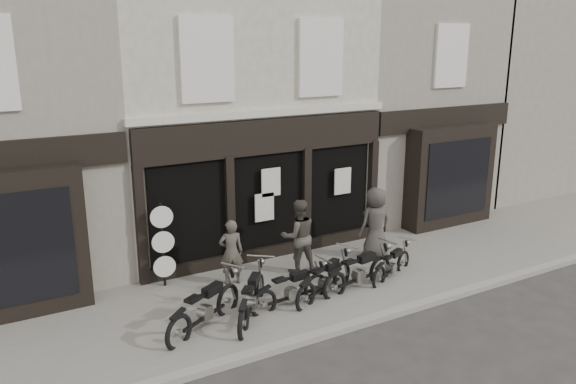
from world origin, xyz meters
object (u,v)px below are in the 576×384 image
motorcycle_1 (252,301)px  motorcycle_5 (392,267)px  man_left (231,252)px  man_right (375,223)px  man_centre (298,236)px  motorcycle_0 (205,311)px  motorcycle_2 (291,292)px  motorcycle_4 (359,275)px  motorcycle_3 (325,283)px  advert_sign_post (163,249)px

motorcycle_1 → motorcycle_5: bearing=-49.6°
man_left → man_right: (4.11, -0.33, 0.17)m
motorcycle_1 → man_centre: size_ratio=1.03×
motorcycle_0 → motorcycle_2: (2.04, -0.01, -0.05)m
motorcycle_4 → man_right: man_right is taller
motorcycle_0 → man_centre: man_centre is taller
man_centre → man_right: (2.33, -0.16, 0.02)m
man_left → man_centre: (1.78, -0.16, 0.14)m
motorcycle_1 → man_left: 1.83m
motorcycle_3 → motorcycle_4: bearing=-25.8°
motorcycle_0 → man_centre: size_ratio=1.12×
motorcycle_2 → motorcycle_4: bearing=-6.7°
man_centre → advert_sign_post: size_ratio=0.86×
man_left → advert_sign_post: (-1.46, 0.66, 0.14)m
motorcycle_2 → motorcycle_0: bearing=173.6°
motorcycle_3 → man_centre: 1.66m
motorcycle_0 → man_centre: bearing=-4.1°
motorcycle_0 → motorcycle_2: bearing=-30.4°
motorcycle_4 → man_right: 2.20m
motorcycle_4 → motorcycle_5: size_ratio=1.27×
motorcycle_3 → man_left: bearing=110.4°
motorcycle_4 → man_right: (1.57, 1.39, 0.66)m
motorcycle_2 → motorcycle_3: motorcycle_3 is taller
motorcycle_1 → motorcycle_4: (2.86, 0.02, -0.01)m
motorcycle_4 → man_centre: 1.85m
motorcycle_3 → motorcycle_5: 2.05m
man_centre → man_right: man_right is taller
advert_sign_post → motorcycle_4: bearing=-22.0°
motorcycle_5 → man_centre: (-1.87, 1.45, 0.71)m
motorcycle_1 → man_right: bearing=-33.8°
man_left → motorcycle_4: bearing=161.6°
motorcycle_2 → advert_sign_post: 3.26m
motorcycle_5 → motorcycle_2: bearing=159.0°
motorcycle_0 → advert_sign_post: (-0.10, 2.35, 0.62)m
motorcycle_0 → motorcycle_3: bearing=-29.8°
motorcycle_1 → motorcycle_3: (1.91, 0.06, -0.02)m
motorcycle_2 → motorcycle_5: bearing=-4.4°
motorcycle_2 → man_right: bearing=15.7°
man_centre → motorcycle_1: bearing=48.0°
motorcycle_2 → man_right: man_right is taller
motorcycle_4 → man_left: 3.11m
motorcycle_3 → man_right: 2.93m
man_left → man_centre: man_centre is taller
motorcycle_3 → man_left: man_left is taller
motorcycle_0 → man_right: 5.67m
man_left → man_centre: bearing=-169.6°
motorcycle_5 → motorcycle_0: bearing=158.2°
motorcycle_1 → advert_sign_post: size_ratio=0.89×
motorcycle_5 → man_right: 1.55m
motorcycle_4 → advert_sign_post: size_ratio=1.03×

